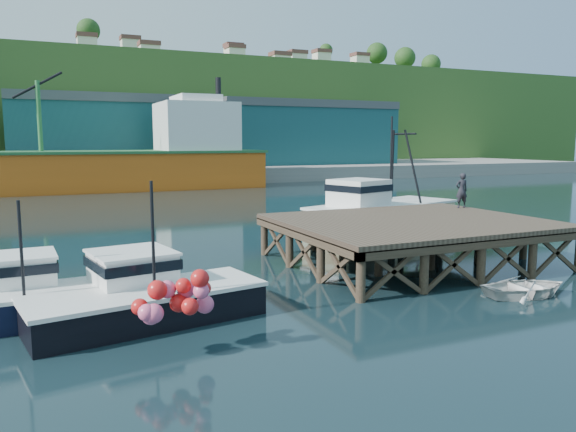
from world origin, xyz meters
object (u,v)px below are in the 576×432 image
dinghy (526,287)px  boat_black (143,295)px  trawler (380,209)px  boat_navy (24,296)px  dockworker (462,190)px

dinghy → boat_black: bearing=85.0°
dinghy → trawler: bearing=-4.4°
boat_navy → dockworker: size_ratio=3.39×
trawler → dockworker: 5.90m
boat_navy → trawler: trawler is taller
boat_black → dockworker: (18.70, 6.22, 2.24)m
boat_navy → dinghy: boat_navy is taller
trawler → dockworker: (1.78, -5.40, 1.58)m
boat_black → trawler: bearing=24.8°
boat_navy → dockworker: (22.28, 4.69, 2.28)m
boat_black → dinghy: (13.75, -3.11, -0.50)m
trawler → dinghy: size_ratio=3.42×
boat_navy → trawler: 22.86m
trawler → dockworker: trawler is taller
dockworker → dinghy: bearing=72.9°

